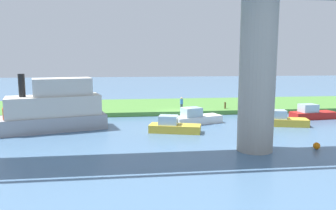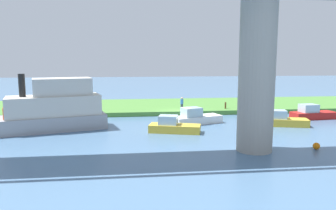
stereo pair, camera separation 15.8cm
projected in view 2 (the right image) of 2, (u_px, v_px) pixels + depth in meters
name	position (u px, v px, depth m)	size (l,w,h in m)	color
ground_plane	(180.00, 116.00, 36.68)	(160.00, 160.00, 0.00)	#4C7093
grassy_bank	(173.00, 106.00, 42.55)	(80.00, 12.00, 0.50)	#4C8438
bridge_pylon	(257.00, 74.00, 22.12)	(2.49, 2.49, 10.80)	#9E998E
person_on_bank	(182.00, 103.00, 38.68)	(0.45, 0.45, 1.39)	#2D334C
mooring_post	(225.00, 105.00, 38.66)	(0.20, 0.20, 0.77)	brown
motorboat_red	(52.00, 109.00, 29.28)	(10.65, 5.99, 5.17)	#99999E
motorboat_white	(312.00, 114.00, 34.82)	(4.96, 2.18, 1.60)	red
pontoon_yellow	(196.00, 118.00, 32.19)	(5.30, 3.31, 1.66)	white
houseboat_blue	(173.00, 126.00, 28.42)	(4.76, 2.79, 1.50)	gold
riverboat_paddlewheel	(282.00, 120.00, 31.23)	(4.82, 2.74, 1.52)	gold
marker_buoy	(316.00, 146.00, 23.08)	(0.50, 0.50, 0.50)	orange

